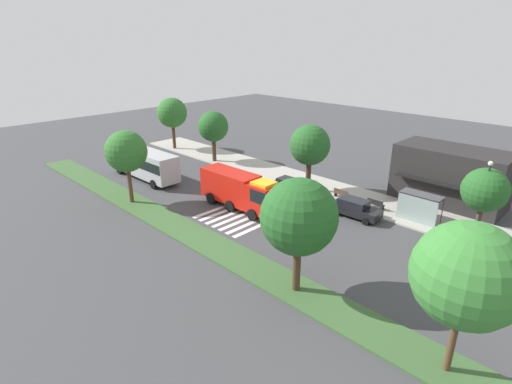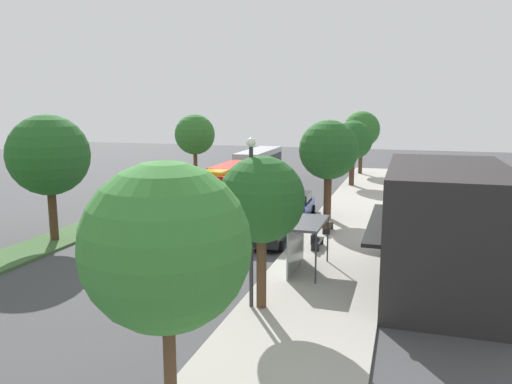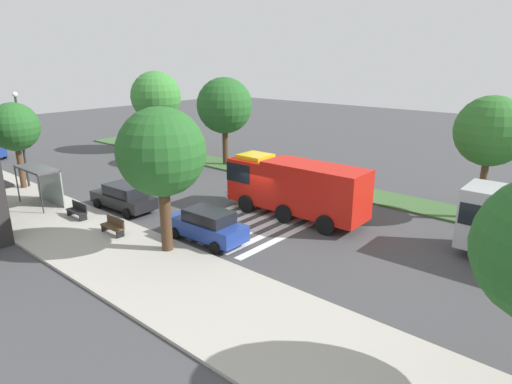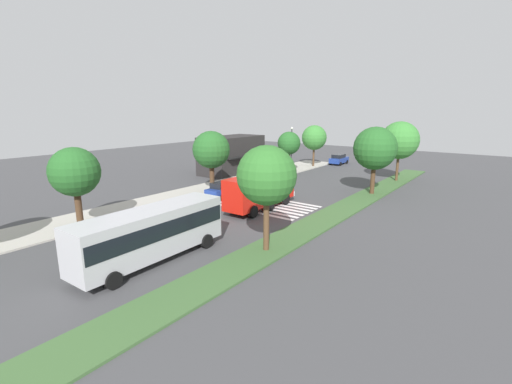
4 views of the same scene
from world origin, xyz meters
name	(u,v)px [view 1 (image 1 of 4)]	position (x,y,z in m)	size (l,w,h in m)	color
ground_plane	(262,211)	(0.00, 0.00, 0.00)	(120.00, 120.00, 0.00)	#424244
sidewalk	(319,187)	(0.00, 8.95, 0.07)	(60.00, 5.57, 0.14)	#ADA89E
median_strip	(197,237)	(0.00, -7.67, 0.07)	(60.00, 3.00, 0.14)	#3D6033
crosswalk	(257,209)	(-0.62, 0.00, 0.01)	(5.85, 11.10, 0.01)	silver
fire_truck	(242,190)	(-1.68, -0.99, 1.94)	(9.03, 2.86, 3.43)	red
parked_car_west	(291,187)	(-0.65, 4.97, 0.89)	(4.52, 2.08, 1.74)	navy
parked_car_mid	(355,208)	(6.91, 4.97, 0.86)	(4.67, 2.18, 1.67)	black
transit_bus	(144,162)	(-16.10, -2.78, 2.03)	(10.41, 3.00, 3.40)	#B2B2B7
bus_stop_shelter	(419,203)	(11.48, 7.79, 1.89)	(3.50, 1.40, 2.46)	#4C4C51
bench_near_shelter	(376,204)	(7.48, 7.77, 0.59)	(1.60, 0.50, 0.90)	black
bench_west_of_shelter	(341,194)	(3.68, 7.77, 0.59)	(1.60, 0.50, 0.90)	#4C3823
street_lamp	(483,197)	(16.50, 6.77, 4.11)	(0.36, 0.36, 6.79)	#2D2D30
storefront_building	(450,176)	(11.59, 14.25, 2.77)	(10.07, 5.84, 5.54)	#282626
sidewalk_tree_far_west	(172,113)	(-24.70, 7.17, 5.30)	(4.24, 4.24, 7.31)	#47301E
sidewalk_tree_west	(213,127)	(-15.59, 7.17, 4.65)	(3.89, 3.89, 6.50)	#47301E
sidewalk_tree_center	(310,145)	(-0.13, 7.17, 5.01)	(4.18, 4.18, 7.00)	#47301E
sidewalk_tree_east	(485,190)	(16.42, 7.17, 4.52)	(3.39, 3.39, 6.12)	#513823
median_tree_far_west	(126,152)	(-10.47, -7.67, 5.25)	(3.96, 3.96, 7.12)	#513823
median_tree_west	(299,217)	(10.40, -7.67, 5.23)	(4.76, 4.76, 7.50)	#47301E
median_tree_center	(467,275)	(19.89, -7.67, 5.48)	(4.91, 4.91, 7.81)	#513823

